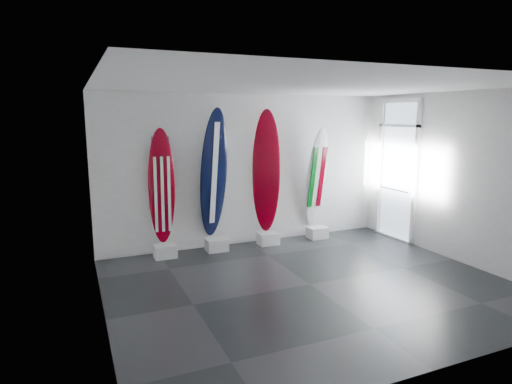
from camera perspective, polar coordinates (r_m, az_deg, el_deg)
name	(u,v)px	position (r m, az deg, el deg)	size (l,w,h in m)	color
floor	(310,284)	(6.87, 7.11, -12.02)	(6.00, 6.00, 0.00)	black
ceiling	(314,85)	(6.39, 7.71, 13.78)	(6.00, 6.00, 0.00)	white
wall_back	(248,170)	(8.69, -1.03, 2.93)	(6.00, 6.00, 0.00)	silver
wall_front	(445,229)	(4.55, 23.69, -4.46)	(6.00, 6.00, 0.00)	silver
wall_left	(98,205)	(5.59, -20.14, -1.65)	(5.00, 5.00, 0.00)	silver
wall_right	(460,178)	(8.39, 25.33, 1.72)	(5.00, 5.00, 0.00)	silver
display_block_usa	(165,251)	(8.17, -11.91, -7.65)	(0.40, 0.30, 0.24)	silver
surfboard_usa	(162,187)	(8.00, -12.36, 0.67)	(0.48, 0.08, 2.13)	maroon
display_block_navy	(217,245)	(8.41, -5.23, -6.97)	(0.40, 0.30, 0.24)	silver
surfboard_navy	(214,174)	(8.21, -5.59, 2.36)	(0.57, 0.08, 2.51)	black
display_block_swiss	(268,239)	(8.79, 1.61, -6.17)	(0.40, 0.30, 0.24)	silver
surfboard_swiss	(266,172)	(8.61, 1.37, 2.70)	(0.56, 0.08, 2.47)	maroon
display_block_italy	(317,233)	(9.32, 8.11, -5.33)	(0.40, 0.30, 0.24)	silver
surfboard_italy	(316,178)	(9.17, 7.96, 1.90)	(0.48, 0.08, 2.13)	silver
wall_outlet	(125,239)	(8.30, -16.89, -5.94)	(0.09, 0.02, 0.13)	silver
glass_door	(397,172)	(9.46, 18.17, 2.56)	(0.12, 1.16, 2.85)	white
balcony	(442,210)	(10.53, 23.34, -2.16)	(2.80, 2.20, 1.20)	slate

